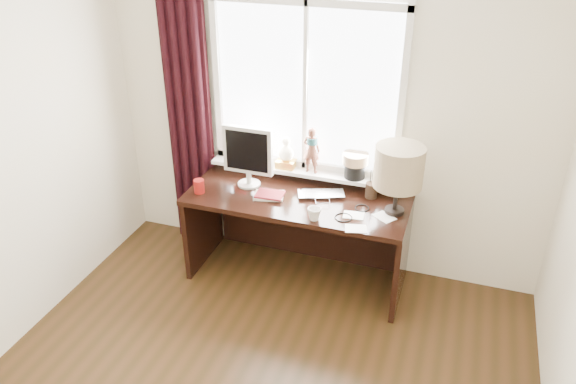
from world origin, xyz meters
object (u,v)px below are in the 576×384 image
(red_cup, at_px, (199,186))
(desk, at_px, (301,218))
(table_lamp, at_px, (399,168))
(laptop, at_px, (321,194))
(monitor, at_px, (248,153))
(mug, at_px, (314,213))

(red_cup, bearing_deg, desk, 19.67)
(table_lamp, bearing_deg, red_cup, -173.20)
(laptop, xyz_separation_m, monitor, (-0.60, -0.01, 0.26))
(table_lamp, bearing_deg, monitor, 176.91)
(laptop, height_order, table_lamp, table_lamp)
(mug, height_order, red_cup, red_cup)
(mug, relative_size, desk, 0.06)
(desk, distance_m, monitor, 0.68)
(monitor, xyz_separation_m, table_lamp, (1.16, -0.06, 0.09))
(monitor, bearing_deg, mug, -28.23)
(red_cup, bearing_deg, laptop, 15.10)
(mug, distance_m, table_lamp, 0.67)
(desk, relative_size, monitor, 3.47)
(red_cup, xyz_separation_m, desk, (0.74, 0.27, -0.30))
(monitor, bearing_deg, laptop, 0.63)
(laptop, bearing_deg, monitor, 159.88)
(monitor, bearing_deg, red_cup, -142.86)
(laptop, distance_m, monitor, 0.65)
(laptop, relative_size, table_lamp, 0.68)
(red_cup, distance_m, monitor, 0.46)
(red_cup, relative_size, table_lamp, 0.21)
(laptop, distance_m, table_lamp, 0.67)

